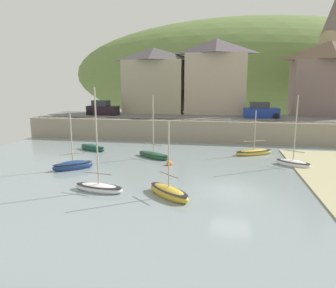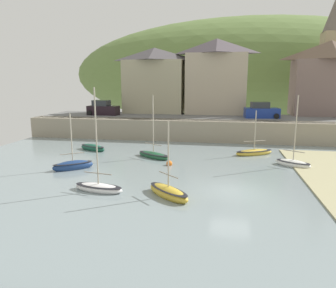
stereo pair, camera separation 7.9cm
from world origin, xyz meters
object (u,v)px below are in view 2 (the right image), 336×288
Objects in this scene: waterfront_building_left at (155,80)px; fishing_boat_green at (73,165)px; motorboat_with_cabin at (93,148)px; sailboat_nearest_shore at (293,163)px; sailboat_tall_mast at (254,152)px; mooring_buoy at (169,163)px; parked_car_by_wall at (261,111)px; waterfront_building_centre at (216,76)px; waterfront_building_right at (328,78)px; sailboat_white_hull at (168,192)px; church_with_spire at (332,53)px; parked_car_near_slipway at (103,109)px; sailboat_far_left at (153,155)px; sailboat_blue_trim at (99,187)px.

fishing_boat_green is at bearing -94.57° from waterfront_building_left.
motorboat_with_cabin is 0.56× the size of sailboat_nearest_shore.
sailboat_tall_mast is 8.69× the size of mooring_buoy.
waterfront_building_centre is at bearing 135.57° from parked_car_by_wall.
fishing_boat_green is at bearing -138.61° from parked_car_by_wall.
waterfront_building_right is at bearing 3.84° from fishing_boat_green.
waterfront_building_centre is 16.75m from sailboat_tall_mast.
sailboat_nearest_shore is at bearing -69.40° from waterfront_building_centre.
sailboat_white_hull is at bearing -76.07° from waterfront_building_left.
waterfront_building_left is 0.90× the size of waterfront_building_centre.
mooring_buoy is (-1.15, 7.08, -0.13)m from sailboat_white_hull.
waterfront_building_centre is 0.63× the size of church_with_spire.
sailboat_tall_mast is at bearing -122.13° from church_with_spire.
sailboat_white_hull reaches higher than fishing_boat_green.
waterfront_building_left is at bearing 40.57° from parked_car_near_slipway.
parked_car_by_wall is at bearing 56.96° from motorboat_with_cabin.
waterfront_building_left is 23.22m from fishing_boat_green.
church_with_spire is 32.20× the size of mooring_buoy.
church_with_spire reaches higher than mooring_buoy.
fishing_boat_green is 1.38× the size of motorboat_with_cabin.
mooring_buoy is at bearing -138.84° from sailboat_nearest_shore.
waterfront_building_centre reaches higher than mooring_buoy.
mooring_buoy is at bearing -172.01° from sailboat_tall_mast.
church_with_spire is at bearing 71.09° from waterfront_building_right.
waterfront_building_centre reaches higher than sailboat_far_left.
waterfront_building_centre reaches higher than parked_car_by_wall.
church_with_spire reaches higher than sailboat_blue_trim.
waterfront_building_left reaches higher than sailboat_tall_mast.
sailboat_tall_mast is 15.82m from motorboat_with_cabin.
waterfront_building_right is 19.17× the size of mooring_buoy.
waterfront_building_right is 29.71m from parked_car_near_slipway.
waterfront_building_centre is 2.33× the size of sailboat_tall_mast.
parked_car_by_wall is at bearing -17.42° from waterfront_building_left.
waterfront_building_centre is at bearing -165.74° from church_with_spire.
sailboat_tall_mast is (-11.63, -18.52, -10.39)m from church_with_spire.
sailboat_far_left is (-3.02, 9.49, -0.03)m from sailboat_white_hull.
waterfront_building_right is 31.01m from motorboat_with_cabin.
mooring_buoy is (7.26, 2.46, -0.15)m from fishing_boat_green.
waterfront_building_centre is 1.06× the size of waterfront_building_right.
sailboat_far_left is 1.35× the size of parked_car_by_wall.
sailboat_nearest_shore is at bearing -111.79° from church_with_spire.
motorboat_with_cabin is at bearing -127.43° from waterfront_building_centre.
church_with_spire reaches higher than fishing_boat_green.
waterfront_building_right reaches higher than parked_car_near_slipway.
motorboat_with_cabin is 18.78m from sailboat_nearest_shore.
church_with_spire is 38.39m from fishing_boat_green.
sailboat_white_hull is at bearing -66.77° from fishing_boat_green.
parked_car_by_wall is (-1.13, 13.74, 2.94)m from sailboat_nearest_shore.
fishing_boat_green reaches higher than mooring_buoy.
waterfront_building_centre is at bearing 0.00° from waterfront_building_left.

